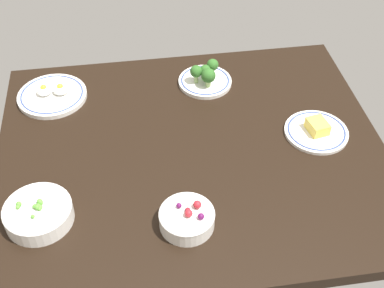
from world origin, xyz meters
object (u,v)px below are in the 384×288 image
(plate_broccoli, at_px, (205,78))
(plate_eggs, at_px, (52,95))
(bowl_berries, at_px, (187,218))
(bowl_peas, at_px, (38,213))
(plate_cheese, at_px, (316,131))

(plate_broccoli, xyz_separation_m, plate_eggs, (-0.52, 0.00, -0.01))
(bowl_berries, bearing_deg, plate_eggs, 122.16)
(bowl_peas, xyz_separation_m, bowl_berries, (0.38, -0.07, -0.00))
(bowl_peas, relative_size, bowl_berries, 1.23)
(bowl_berries, bearing_deg, plate_broccoli, 75.94)
(plate_cheese, relative_size, plate_broccoli, 1.07)
(plate_eggs, bearing_deg, plate_cheese, -20.18)
(bowl_peas, bearing_deg, bowl_berries, -10.94)
(plate_broccoli, height_order, plate_eggs, plate_broccoli)
(plate_eggs, bearing_deg, plate_broccoli, -0.04)
(bowl_peas, bearing_deg, plate_cheese, 14.65)
(plate_cheese, bearing_deg, bowl_peas, -165.35)
(bowl_berries, height_order, plate_broccoli, plate_broccoli)
(plate_broccoli, bearing_deg, plate_cheese, -45.11)
(plate_cheese, xyz_separation_m, bowl_peas, (-0.82, -0.22, 0.02))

